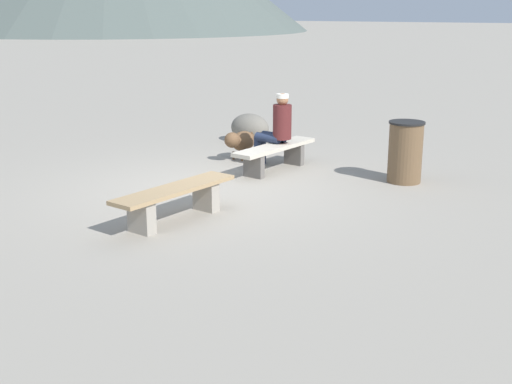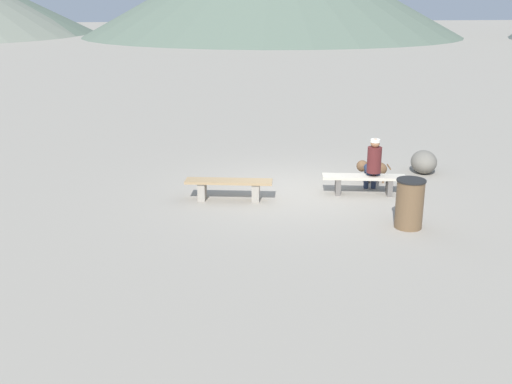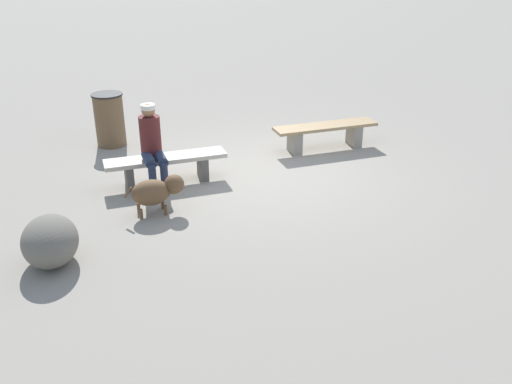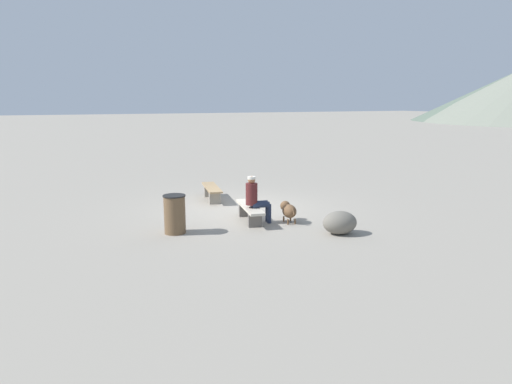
{
  "view_description": "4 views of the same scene",
  "coord_description": "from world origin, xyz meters",
  "px_view_note": "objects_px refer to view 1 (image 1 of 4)",
  "views": [
    {
      "loc": [
        -8.32,
        -4.79,
        2.62
      ],
      "look_at": [
        -1.32,
        -1.4,
        0.45
      ],
      "focal_mm": 46.86,
      "sensor_mm": 36.0,
      "label": 1
    },
    {
      "loc": [
        -2.74,
        -12.72,
        4.12
      ],
      "look_at": [
        -1.1,
        -1.42,
        0.48
      ],
      "focal_mm": 42.75,
      "sensor_mm": 36.0,
      "label": 2
    },
    {
      "loc": [
        4.19,
        6.85,
        3.38
      ],
      "look_at": [
        0.95,
        1.42,
        0.45
      ],
      "focal_mm": 38.43,
      "sensor_mm": 36.0,
      "label": 3
    },
    {
      "loc": [
        12.14,
        -5.39,
        3.14
      ],
      "look_at": [
        0.26,
        0.34,
        0.52
      ],
      "focal_mm": 32.19,
      "sensor_mm": 36.0,
      "label": 4
    }
  ],
  "objects_px": {
    "bench_left": "(175,198)",
    "trash_bin": "(405,152)",
    "dog": "(241,141)",
    "seated_person": "(277,126)",
    "boulder": "(250,128)",
    "bench_right": "(275,152)"
  },
  "relations": [
    {
      "from": "bench_left",
      "to": "trash_bin",
      "type": "distance_m",
      "value": 3.82
    },
    {
      "from": "dog",
      "to": "seated_person",
      "type": "bearing_deg",
      "value": 80.34
    },
    {
      "from": "dog",
      "to": "trash_bin",
      "type": "xyz_separation_m",
      "value": [
        -0.3,
        -2.98,
        0.14
      ]
    },
    {
      "from": "seated_person",
      "to": "trash_bin",
      "type": "relative_size",
      "value": 1.33
    },
    {
      "from": "boulder",
      "to": "seated_person",
      "type": "bearing_deg",
      "value": -142.22
    },
    {
      "from": "bench_left",
      "to": "seated_person",
      "type": "bearing_deg",
      "value": 12.28
    },
    {
      "from": "bench_right",
      "to": "dog",
      "type": "height_order",
      "value": "dog"
    },
    {
      "from": "bench_right",
      "to": "trash_bin",
      "type": "relative_size",
      "value": 1.97
    },
    {
      "from": "trash_bin",
      "to": "dog",
      "type": "bearing_deg",
      "value": 84.22
    },
    {
      "from": "bench_left",
      "to": "dog",
      "type": "relative_size",
      "value": 2.34
    },
    {
      "from": "seated_person",
      "to": "trash_bin",
      "type": "height_order",
      "value": "seated_person"
    },
    {
      "from": "bench_right",
      "to": "trash_bin",
      "type": "bearing_deg",
      "value": -72.72
    },
    {
      "from": "trash_bin",
      "to": "bench_right",
      "type": "bearing_deg",
      "value": 95.55
    },
    {
      "from": "bench_right",
      "to": "trash_bin",
      "type": "distance_m",
      "value": 2.11
    },
    {
      "from": "bench_right",
      "to": "boulder",
      "type": "bearing_deg",
      "value": 47.59
    },
    {
      "from": "dog",
      "to": "trash_bin",
      "type": "height_order",
      "value": "trash_bin"
    },
    {
      "from": "bench_right",
      "to": "dog",
      "type": "bearing_deg",
      "value": 72.05
    },
    {
      "from": "bench_left",
      "to": "seated_person",
      "type": "distance_m",
      "value": 3.21
    },
    {
      "from": "bench_right",
      "to": "boulder",
      "type": "distance_m",
      "value": 2.47
    },
    {
      "from": "dog",
      "to": "bench_right",
      "type": "bearing_deg",
      "value": 69.99
    },
    {
      "from": "seated_person",
      "to": "boulder",
      "type": "relative_size",
      "value": 1.51
    },
    {
      "from": "bench_right",
      "to": "seated_person",
      "type": "xyz_separation_m",
      "value": [
        0.22,
        0.06,
        0.39
      ]
    }
  ]
}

